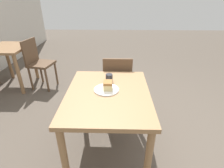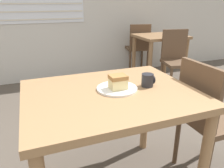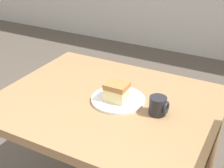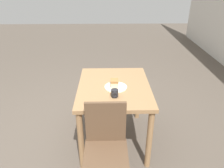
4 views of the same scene
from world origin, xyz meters
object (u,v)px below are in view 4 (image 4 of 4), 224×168
object	(u,v)px
chair_near_window	(106,147)
cake_slice	(114,83)
plate	(116,87)
coffee_mug	(115,93)
dining_table_near	(114,94)

from	to	relation	value
chair_near_window	cake_slice	xyz separation A→B (m)	(-0.64, 0.09, 0.31)
plate	cake_slice	bearing A→B (deg)	-105.47
chair_near_window	cake_slice	world-z (taller)	chair_near_window
coffee_mug	cake_slice	bearing A→B (deg)	178.78
cake_slice	coffee_mug	size ratio (longest dim) A/B	1.22
chair_near_window	plate	bearing A→B (deg)	80.26
chair_near_window	coffee_mug	bearing A→B (deg)	78.36
dining_table_near	chair_near_window	size ratio (longest dim) A/B	1.12
dining_table_near	cake_slice	bearing A→B (deg)	3.14
dining_table_near	cake_slice	xyz separation A→B (m)	(0.04, 0.00, 0.17)
chair_near_window	coffee_mug	world-z (taller)	chair_near_window
dining_table_near	plate	distance (m)	0.13
coffee_mug	plate	bearing A→B (deg)	174.56
dining_table_near	plate	world-z (taller)	plate
cake_slice	plate	bearing A→B (deg)	74.53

